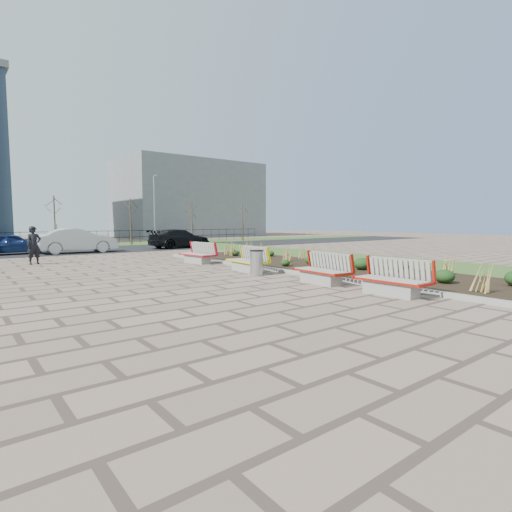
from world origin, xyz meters
TOP-DOWN VIEW (x-y plane):
  - ground at (0.00, 0.00)m, footprint 120.00×120.00m
  - planting_bed at (6.25, 5.00)m, footprint 4.50×18.00m
  - planting_curb at (3.92, 5.00)m, footprint 0.16×18.00m
  - grass_verge_near at (11.00, 5.00)m, footprint 5.00×38.00m
  - grass_verge_far at (0.00, 28.00)m, footprint 80.00×5.00m
  - road at (0.00, 22.00)m, footprint 80.00×7.00m
  - bench_a at (3.00, -1.21)m, footprint 0.95×2.12m
  - bench_b at (3.00, 1.44)m, footprint 1.06×2.16m
  - bench_c at (3.00, 5.58)m, footprint 1.06×2.16m
  - bench_d at (3.00, 9.69)m, footprint 1.10×2.18m
  - litter_bin at (2.62, 4.41)m, footprint 0.50×0.50m
  - pedestrian at (-3.43, 14.01)m, footprint 0.75×0.58m
  - car_blue at (-3.54, 21.23)m, footprint 3.99×2.00m
  - car_silver at (0.00, 20.01)m, footprint 4.87×1.81m
  - car_black at (7.57, 20.37)m, footprint 5.06×2.34m
  - tree_c at (0.00, 26.50)m, footprint 1.40×1.40m
  - tree_d at (6.00, 26.50)m, footprint 1.40×1.40m
  - tree_e at (12.00, 26.50)m, footprint 1.40×1.40m
  - tree_f at (18.00, 26.50)m, footprint 1.40×1.40m
  - lamp_east at (8.00, 26.00)m, footprint 0.24×0.60m
  - railing_fence at (0.00, 29.50)m, footprint 44.00×0.10m
  - building_grey at (20.00, 42.00)m, footprint 18.00×12.00m

SIDE VIEW (x-z plane):
  - ground at x=0.00m, z-range 0.00..0.00m
  - road at x=0.00m, z-range 0.00..0.02m
  - grass_verge_near at x=11.00m, z-range 0.00..0.04m
  - grass_verge_far at x=0.00m, z-range 0.00..0.04m
  - planting_bed at x=6.25m, z-range 0.00..0.10m
  - planting_curb at x=3.92m, z-range 0.00..0.15m
  - litter_bin at x=2.62m, z-range 0.00..0.95m
  - bench_a at x=3.00m, z-range 0.00..1.00m
  - bench_b at x=3.00m, z-range 0.00..1.00m
  - bench_c at x=3.00m, z-range 0.00..1.00m
  - bench_d at x=3.00m, z-range 0.00..1.00m
  - railing_fence at x=0.00m, z-range 0.04..1.24m
  - car_blue at x=-3.54m, z-range 0.02..1.32m
  - car_black at x=7.57m, z-range 0.02..1.45m
  - car_silver at x=0.00m, z-range 0.02..1.61m
  - pedestrian at x=-3.43m, z-range 0.00..1.84m
  - tree_c at x=0.00m, z-range 0.04..4.04m
  - tree_d at x=6.00m, z-range 0.04..4.04m
  - tree_e at x=12.00m, z-range 0.04..4.04m
  - tree_f at x=18.00m, z-range 0.04..4.04m
  - lamp_east at x=8.00m, z-range 0.04..6.04m
  - building_grey at x=20.00m, z-range 0.00..10.00m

